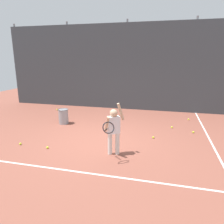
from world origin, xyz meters
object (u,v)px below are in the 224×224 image
tennis_ball_4 (47,147)px  tennis_ball_6 (189,119)px  tennis_ball_7 (59,111)px  tennis_player (113,128)px  tennis_ball_0 (193,132)px  tennis_ball_5 (153,137)px  tennis_ball_1 (172,127)px  tennis_ball_2 (20,144)px  ball_hopper (63,116)px  tennis_ball_3 (57,110)px

tennis_ball_4 → tennis_ball_6: 5.60m
tennis_ball_6 → tennis_ball_7: 5.74m
tennis_player → tennis_ball_7: bearing=100.2°
tennis_ball_0 → tennis_ball_5: same height
tennis_ball_0 → tennis_ball_7: 5.95m
tennis_ball_1 → tennis_ball_2: bearing=-148.6°
ball_hopper → tennis_ball_7: bearing=123.3°
tennis_ball_2 → tennis_ball_7: same height
tennis_ball_2 → tennis_ball_3: same height
tennis_ball_1 → tennis_ball_6: bearing=60.6°
tennis_ball_1 → tennis_ball_7: bearing=166.9°
tennis_ball_0 → tennis_ball_7: (-5.75, 1.53, 0.00)m
ball_hopper → tennis_ball_1: (4.00, 0.45, -0.26)m
tennis_ball_0 → tennis_ball_3: same height
tennis_ball_2 → tennis_ball_5: bearing=21.4°
tennis_ball_5 → tennis_ball_6: (1.26, 2.36, 0.00)m
tennis_ball_1 → tennis_ball_4: bearing=-141.9°
tennis_ball_3 → tennis_ball_6: same height
tennis_ball_0 → tennis_ball_7: size_ratio=1.00×
tennis_ball_4 → tennis_ball_1: bearing=38.1°
ball_hopper → tennis_ball_2: 2.20m
tennis_ball_1 → tennis_ball_4: 4.30m
tennis_ball_7 → tennis_ball_6: bearing=0.2°
tennis_ball_2 → tennis_ball_1: bearing=31.4°
ball_hopper → tennis_ball_1: 4.03m
tennis_ball_1 → tennis_ball_7: 5.21m
tennis_ball_2 → tennis_ball_4: same height
ball_hopper → tennis_ball_0: ball_hopper is taller
tennis_ball_2 → tennis_ball_7: 3.88m
tennis_ball_0 → tennis_ball_1: (-0.68, 0.35, 0.00)m
tennis_player → tennis_ball_3: bearing=100.5°
tennis_ball_5 → tennis_ball_6: same height
tennis_ball_5 → tennis_ball_4: bearing=-152.0°
tennis_ball_3 → tennis_ball_7: size_ratio=1.00×
ball_hopper → tennis_ball_6: size_ratio=8.52×
tennis_ball_0 → tennis_ball_6: 1.55m
tennis_ball_4 → tennis_ball_7: bearing=113.7°
tennis_ball_0 → tennis_ball_5: 1.51m
tennis_ball_7 → tennis_player: bearing=-46.5°
tennis_ball_2 → tennis_ball_6: size_ratio=1.00×
tennis_player → tennis_ball_5: (0.94, 1.39, -0.69)m
ball_hopper → tennis_ball_5: size_ratio=8.52×
tennis_ball_2 → tennis_ball_4: bearing=-2.6°
tennis_player → tennis_ball_1: bearing=25.8°
tennis_ball_7 → tennis_ball_5: bearing=-27.7°
tennis_ball_3 → tennis_ball_7: (0.21, -0.19, 0.00)m
tennis_ball_4 → tennis_ball_7: same height
tennis_player → tennis_ball_0: tennis_player is taller
tennis_player → tennis_ball_6: 4.40m
ball_hopper → tennis_ball_5: 3.50m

